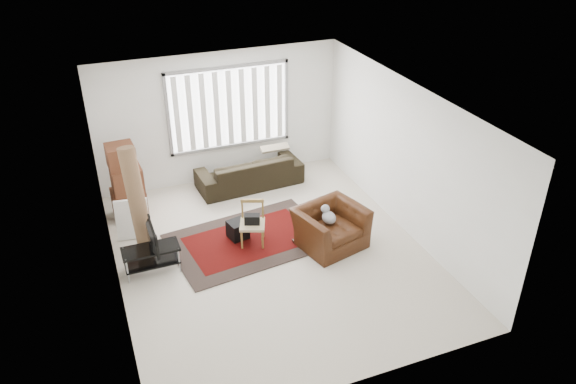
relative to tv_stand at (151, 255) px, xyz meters
name	(u,v)px	position (x,y,z in m)	size (l,w,h in m)	color
room	(261,148)	(1.98, 0.26, 1.43)	(6.00, 6.02, 2.71)	beige
persian_rug	(249,240)	(1.72, 0.26, -0.31)	(2.89, 2.11, 0.02)	black
tv_stand	(151,255)	(0.00, 0.00, 0.00)	(0.90, 0.41, 0.45)	black
tv	(149,237)	(0.00, 0.00, 0.34)	(0.73, 0.09, 0.42)	black
subwoofer	(238,230)	(1.56, 0.41, -0.15)	(0.32, 0.32, 0.32)	black
moving_boxes	(127,184)	(-0.09, 1.89, 0.35)	(0.62, 0.57, 1.44)	#5B301C
white_flatpack	(132,219)	(-0.13, 1.14, 0.04)	(0.57, 0.08, 0.72)	silver
rolled_rug	(137,202)	(-0.05, 0.67, 0.62)	(0.28, 0.28, 1.87)	brown
sofa	(249,167)	(2.37, 2.20, 0.08)	(2.14, 0.92, 0.82)	black
side_chair	(252,222)	(1.76, 0.17, 0.11)	(0.54, 0.54, 0.78)	tan
armchair	(330,225)	(2.99, -0.37, 0.08)	(1.30, 1.20, 0.81)	#3A1C0B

